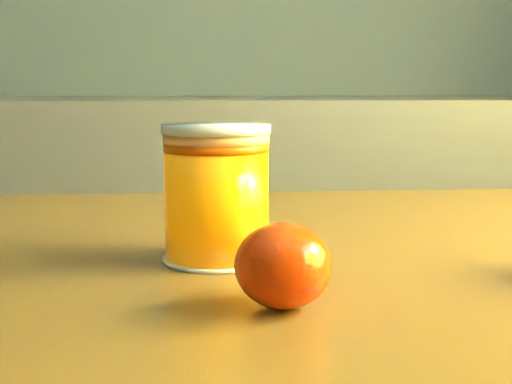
{
  "coord_description": "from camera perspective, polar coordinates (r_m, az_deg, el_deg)",
  "views": [
    {
      "loc": [
        0.66,
        -0.29,
        0.93
      ],
      "look_at": [
        0.68,
        0.26,
        0.85
      ],
      "focal_mm": 50.0,
      "sensor_mm": 36.0,
      "label": 1
    }
  ],
  "objects": [
    {
      "name": "orange_front",
      "position": [
        0.43,
        2.18,
        -5.9
      ],
      "size": [
        0.08,
        0.08,
        0.05
      ],
      "primitive_type": "ellipsoid",
      "rotation": [
        0.0,
        0.0,
        0.37
      ],
      "color": "red",
      "rests_on": "table"
    },
    {
      "name": "juice_glass",
      "position": [
        0.54,
        -3.16,
        -0.15
      ],
      "size": [
        0.08,
        0.08,
        0.1
      ],
      "rotation": [
        0.0,
        0.0,
        0.28
      ],
      "color": "orange",
      "rests_on": "table"
    }
  ]
}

